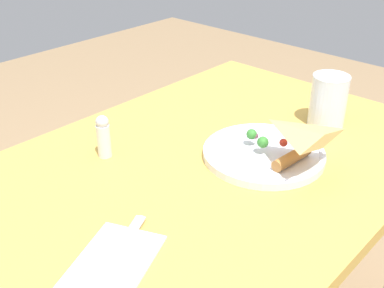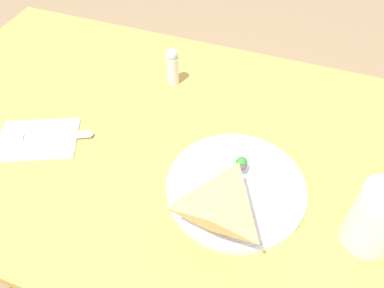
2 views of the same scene
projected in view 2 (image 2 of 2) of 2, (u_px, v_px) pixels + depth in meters
The scene contains 7 objects.
ground_plane at pixel (179, 280), 1.33m from camera, with size 6.00×6.00×0.00m, color #997A56.
dining_table at pixel (171, 173), 0.85m from camera, with size 1.19×0.71×0.75m.
plate_pizza at pixel (235, 187), 0.67m from camera, with size 0.25×0.25×0.06m.
milk_glass at pixel (377, 220), 0.58m from camera, with size 0.09×0.09×0.12m.
napkin_folded at pixel (38, 139), 0.76m from camera, with size 0.19×0.16×0.00m.
butter_knife at pixel (31, 138), 0.76m from camera, with size 0.21×0.11×0.01m.
salt_shaker at pixel (173, 66), 0.85m from camera, with size 0.03×0.03×0.09m.
Camera 2 is at (0.21, -0.46, 1.32)m, focal length 35.00 mm.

